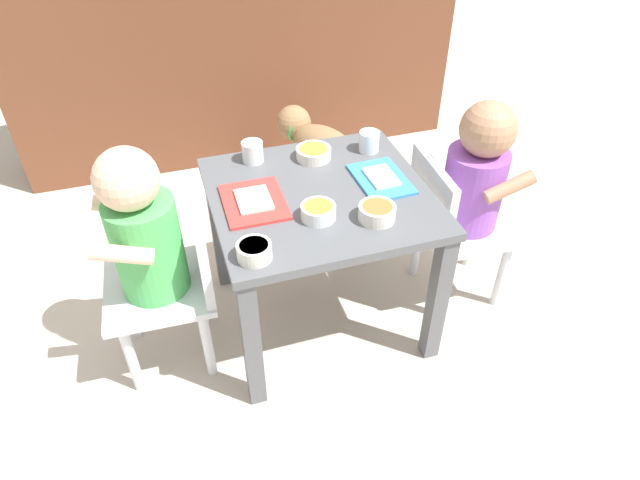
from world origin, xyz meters
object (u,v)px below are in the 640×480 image
object	(u,v)px
dining_table	(320,218)
dog	(318,145)
water_cup_left	(253,153)
veggie_bowl_far	(377,212)
seated_child_right	(471,183)
cereal_bowl_right_side	(318,211)
seated_child_left	(150,241)
water_cup_right	(369,142)
veggie_bowl_near	(254,251)
food_tray_left	(254,201)
food_tray_right	(381,179)
cereal_bowl_left_side	(314,153)

from	to	relation	value
dining_table	dog	world-z (taller)	dining_table
dog	water_cup_left	bearing A→B (deg)	-127.47
veggie_bowl_far	water_cup_left	bearing A→B (deg)	122.53
seated_child_right	cereal_bowl_right_side	bearing A→B (deg)	-170.32
dog	seated_child_left	bearing A→B (deg)	-134.24
dining_table	water_cup_left	size ratio (longest dim) A/B	9.38
water_cup_right	cereal_bowl_right_side	xyz separation A→B (m)	(-0.24, -0.27, -0.01)
seated_child_right	veggie_bowl_near	world-z (taller)	seated_child_right
seated_child_left	veggie_bowl_far	size ratio (longest dim) A/B	7.38
seated_child_left	dog	xyz separation A→B (m)	(0.65, 0.67, -0.20)
water_cup_left	veggie_bowl_near	world-z (taller)	water_cup_left
veggie_bowl_near	food_tray_left	bearing A→B (deg)	78.05
food_tray_right	veggie_bowl_near	xyz separation A→B (m)	(-0.40, -0.21, 0.02)
cereal_bowl_left_side	veggie_bowl_far	bearing A→B (deg)	-79.09
food_tray_left	veggie_bowl_near	bearing A→B (deg)	-101.95
food_tray_right	water_cup_right	world-z (taller)	water_cup_right
food_tray_left	water_cup_left	distance (m)	0.21
cereal_bowl_left_side	cereal_bowl_right_side	bearing A→B (deg)	-104.86
cereal_bowl_right_side	veggie_bowl_far	distance (m)	0.15
seated_child_right	water_cup_right	distance (m)	0.32
seated_child_right	dog	xyz separation A→B (m)	(-0.25, 0.67, -0.20)
seated_child_right	cereal_bowl_left_side	distance (m)	0.46
water_cup_right	veggie_bowl_near	world-z (taller)	water_cup_right
seated_child_right	veggie_bowl_near	xyz separation A→B (m)	(-0.67, -0.18, 0.07)
water_cup_left	cereal_bowl_right_side	bearing A→B (deg)	-73.13
seated_child_left	dog	bearing A→B (deg)	45.76
dog	food_tray_right	xyz separation A→B (m)	(-0.02, -0.64, 0.25)
seated_child_left	cereal_bowl_left_side	world-z (taller)	seated_child_left
seated_child_left	cereal_bowl_left_side	distance (m)	0.53
dining_table	water_cup_right	distance (m)	0.28
seated_child_right	food_tray_left	size ratio (longest dim) A/B	3.33
food_tray_left	veggie_bowl_far	bearing A→B (deg)	-29.88
seated_child_right	food_tray_right	size ratio (longest dim) A/B	3.41
water_cup_right	dog	bearing A→B (deg)	90.47
seated_child_left	veggie_bowl_far	world-z (taller)	seated_child_left
seated_child_right	food_tray_right	world-z (taller)	seated_child_right
dining_table	dog	size ratio (longest dim) A/B	1.34
water_cup_right	cereal_bowl_left_side	bearing A→B (deg)	177.00
cereal_bowl_right_side	seated_child_left	bearing A→B (deg)	168.38
cereal_bowl_right_side	veggie_bowl_far	xyz separation A→B (m)	(0.14, -0.05, 0.00)
cereal_bowl_left_side	veggie_bowl_near	world-z (taller)	veggie_bowl_near
water_cup_left	cereal_bowl_left_side	xyz separation A→B (m)	(0.17, -0.04, -0.01)
veggie_bowl_near	dining_table	bearing A→B (deg)	42.78
cereal_bowl_right_side	food_tray_right	bearing A→B (deg)	27.13
dog	veggie_bowl_far	bearing A→B (deg)	-97.17
dining_table	seated_child_left	distance (m)	0.45
food_tray_right	cereal_bowl_right_side	size ratio (longest dim) A/B	2.22
veggie_bowl_near	dog	bearing A→B (deg)	63.68
dog	cereal_bowl_right_side	bearing A→B (deg)	-107.55
dining_table	food_tray_left	bearing A→B (deg)	178.04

